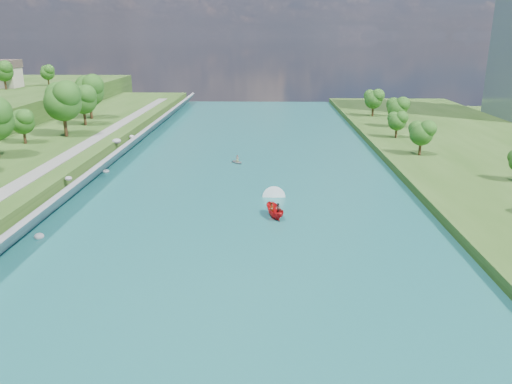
{
  "coord_description": "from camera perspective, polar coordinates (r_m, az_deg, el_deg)",
  "views": [
    {
      "loc": [
        4.06,
        -54.09,
        24.28
      ],
      "look_at": [
        2.38,
        15.47,
        2.5
      ],
      "focal_mm": 35.0,
      "sensor_mm": 36.0,
      "label": 1
    }
  ],
  "objects": [
    {
      "name": "raft",
      "position": [
        99.51,
        -2.14,
        3.52
      ],
      "size": [
        3.41,
        3.56,
        1.6
      ],
      "rotation": [
        0.0,
        0.0,
        0.66
      ],
      "color": "gray",
      "rests_on": "river_water"
    },
    {
      "name": "ground",
      "position": [
        59.43,
        -2.68,
        -6.75
      ],
      "size": [
        260.0,
        260.0,
        0.0
      ],
      "primitive_type": "plane",
      "color": "#2D5119",
      "rests_on": "ground"
    },
    {
      "name": "trees_east",
      "position": [
        94.24,
        23.3,
        4.75
      ],
      "size": [
        15.11,
        141.29,
        11.12
      ],
      "color": "#1F5015",
      "rests_on": "berm_east"
    },
    {
      "name": "riprap_bank",
      "position": [
        82.12,
        -20.04,
        0.42
      ],
      "size": [
        4.22,
        236.0,
        4.29
      ],
      "color": "slate",
      "rests_on": "ground"
    },
    {
      "name": "riverside_path",
      "position": [
        85.18,
        -24.1,
        1.75
      ],
      "size": [
        3.0,
        200.0,
        0.1
      ],
      "primitive_type": "cube",
      "color": "gray",
      "rests_on": "berm_west"
    },
    {
      "name": "motorboat",
      "position": [
        70.71,
        2.13,
        -1.94
      ],
      "size": [
        3.6,
        19.3,
        2.19
      ],
      "rotation": [
        0.0,
        0.0,
        3.45
      ],
      "color": "red",
      "rests_on": "river_water"
    },
    {
      "name": "river_water",
      "position": [
        78.06,
        -1.67,
        -0.71
      ],
      "size": [
        55.0,
        240.0,
        0.1
      ],
      "primitive_type": "cube",
      "color": "#195F61",
      "rests_on": "ground"
    }
  ]
}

